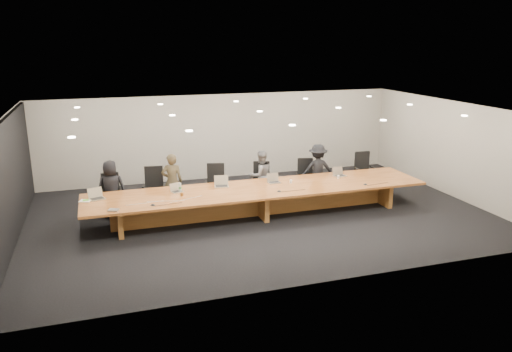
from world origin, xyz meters
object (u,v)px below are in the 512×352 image
at_px(chair_right, 306,177).
at_px(laptop_d, 274,178).
at_px(water_bottle, 180,188).
at_px(paper_cup_far, 338,177).
at_px(person_c, 261,176).
at_px(chair_far_right, 365,171).
at_px(chair_mid_left, 216,185).
at_px(paper_cup_near, 291,181).
at_px(mic_right, 365,184).
at_px(person_d, 318,170).
at_px(chair_mid_right, 261,181).
at_px(amber_mug, 182,194).
at_px(mic_center, 279,191).
at_px(conference_table, 259,196).
at_px(chair_left, 154,188).
at_px(person_a, 111,188).
at_px(laptop_e, 340,172).
at_px(laptop_a, 97,194).
at_px(av_box, 114,210).
at_px(mic_left, 153,205).
at_px(person_b, 172,182).
at_px(laptop_b, 177,188).
at_px(chair_far_left, 112,194).

bearing_deg(chair_right, laptop_d, -129.40).
distance_m(water_bottle, paper_cup_far, 4.45).
bearing_deg(person_c, chair_far_right, 171.93).
xyz_separation_m(chair_mid_left, paper_cup_far, (3.30, -1.01, 0.21)).
distance_m(paper_cup_near, mic_right, 2.00).
distance_m(chair_right, water_bottle, 4.09).
xyz_separation_m(person_c, person_d, (1.79, 0.00, 0.03)).
height_order(chair_mid_right, amber_mug, chair_mid_right).
bearing_deg(mic_center, amber_mug, 171.04).
bearing_deg(conference_table, laptop_d, 32.80).
distance_m(chair_left, person_a, 1.14).
bearing_deg(chair_far_right, water_bottle, -167.75).
height_order(chair_right, person_c, person_c).
distance_m(conference_table, chair_far_right, 4.10).
distance_m(conference_table, amber_mug, 2.08).
height_order(laptop_e, water_bottle, laptop_e).
bearing_deg(laptop_a, chair_right, -10.61).
distance_m(chair_mid_right, paper_cup_far, 2.20).
height_order(chair_mid_left, laptop_a, chair_mid_left).
xyz_separation_m(conference_table, av_box, (-3.73, -0.68, 0.25)).
distance_m(person_a, water_bottle, 1.90).
bearing_deg(mic_left, paper_cup_near, 11.23).
distance_m(amber_mug, mic_left, 0.92).
bearing_deg(mic_right, water_bottle, 169.79).
bearing_deg(person_d, chair_left, 9.80).
relative_size(person_a, laptop_a, 4.19).
xyz_separation_m(laptop_e, paper_cup_near, (-1.59, -0.21, -0.09)).
xyz_separation_m(person_b, paper_cup_far, (4.51, -1.00, 0.01)).
bearing_deg(paper_cup_far, laptop_b, 178.94).
distance_m(person_d, mic_center, 2.50).
bearing_deg(person_d, water_bottle, 23.45).
xyz_separation_m(conference_table, laptop_b, (-2.12, 0.31, 0.34)).
distance_m(chair_right, av_box, 5.99).
height_order(chair_far_right, water_bottle, chair_far_right).
relative_size(person_c, paper_cup_far, 17.84).
relative_size(laptop_a, paper_cup_near, 4.20).
distance_m(person_d, laptop_a, 6.37).
relative_size(chair_mid_left, laptop_e, 3.45).
relative_size(chair_left, paper_cup_near, 14.04).
distance_m(person_b, mic_left, 1.93).
distance_m(laptop_d, mic_center, 0.82).
bearing_deg(chair_far_left, conference_table, -23.97).
bearing_deg(laptop_d, laptop_b, 179.08).
relative_size(laptop_b, laptop_e, 0.86).
bearing_deg(person_c, amber_mug, 17.72).
xyz_separation_m(chair_mid_right, chair_right, (1.45, 0.12, -0.02)).
bearing_deg(mic_center, person_a, 158.08).
bearing_deg(chair_far_right, chair_right, -178.09).
bearing_deg(conference_table, chair_right, 34.99).
relative_size(chair_left, person_d, 0.78).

